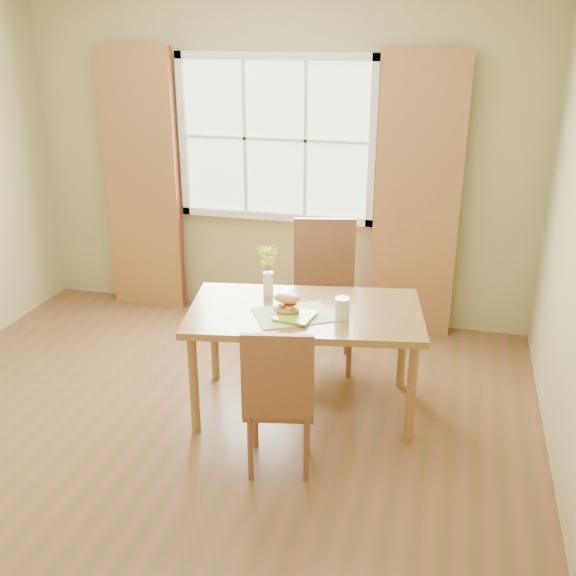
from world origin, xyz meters
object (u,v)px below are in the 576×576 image
(flower_vase, at_px, (268,267))
(water_glass, at_px, (342,309))
(croissant_sandwich, at_px, (287,303))
(chair_near, at_px, (279,395))
(dining_table, at_px, (305,320))
(chair_far, at_px, (324,286))

(flower_vase, bearing_deg, water_glass, -23.97)
(croissant_sandwich, bearing_deg, flower_vase, 127.21)
(chair_near, xyz_separation_m, croissant_sandwich, (-0.10, 0.59, 0.28))
(dining_table, bearing_deg, croissant_sandwich, -137.70)
(dining_table, distance_m, chair_far, 0.71)
(chair_far, xyz_separation_m, water_glass, (0.27, -0.79, 0.18))
(dining_table, xyz_separation_m, chair_far, (-0.02, 0.71, -0.05))
(chair_near, relative_size, croissant_sandwich, 5.17)
(dining_table, distance_m, chair_near, 0.71)
(dining_table, xyz_separation_m, chair_near, (0.02, -0.70, -0.13))
(chair_far, bearing_deg, chair_near, -101.01)
(water_glass, bearing_deg, croissant_sandwich, -174.81)
(chair_near, distance_m, flower_vase, 0.99)
(flower_vase, bearing_deg, dining_table, -28.57)
(water_glass, bearing_deg, chair_far, 108.58)
(chair_near, height_order, flower_vase, flower_vase)
(chair_far, xyz_separation_m, croissant_sandwich, (-0.07, -0.82, 0.20))
(chair_far, relative_size, water_glass, 7.94)
(chair_near, xyz_separation_m, chair_far, (-0.04, 1.41, 0.09))
(chair_near, height_order, chair_far, chair_far)
(dining_table, height_order, flower_vase, flower_vase)
(chair_near, bearing_deg, chair_far, 79.82)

